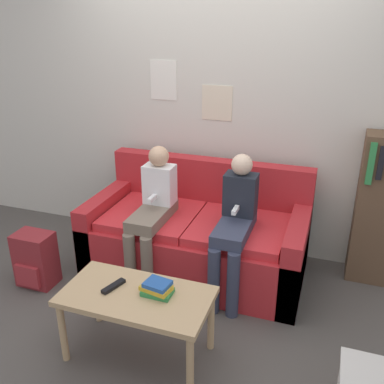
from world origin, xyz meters
TOP-DOWN VIEW (x-y plane):
  - ground_plane at (0.00, 0.00)m, footprint 10.00×10.00m
  - wall_back at (-0.00, 1.08)m, footprint 8.00×0.06m
  - couch at (0.00, 0.55)m, footprint 1.75×0.87m
  - coffee_table at (-0.03, -0.51)m, footprint 0.91×0.48m
  - person_left at (-0.30, 0.34)m, footprint 0.24×0.59m
  - person_right at (0.36, 0.34)m, footprint 0.24×0.59m
  - tv_remote at (-0.19, -0.50)m, footprint 0.09×0.17m
  - book_stack at (0.09, -0.47)m, footprint 0.20×0.15m
  - bookshelf at (1.37, 0.90)m, footprint 0.36×0.28m
  - backpack at (-1.14, -0.07)m, footprint 0.29×0.24m

SIDE VIEW (x-z plane):
  - ground_plane at x=0.00m, z-range 0.00..0.00m
  - backpack at x=-1.14m, z-range 0.00..0.44m
  - couch at x=0.00m, z-range -0.14..0.73m
  - coffee_table at x=-0.03m, z-range 0.17..0.63m
  - tv_remote at x=-0.19m, z-range 0.46..0.48m
  - book_stack at x=0.09m, z-range 0.45..0.54m
  - person_left at x=-0.30m, z-range 0.07..1.14m
  - person_right at x=0.36m, z-range 0.07..1.14m
  - bookshelf at x=1.37m, z-range 0.00..1.21m
  - wall_back at x=0.00m, z-range 0.00..2.60m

